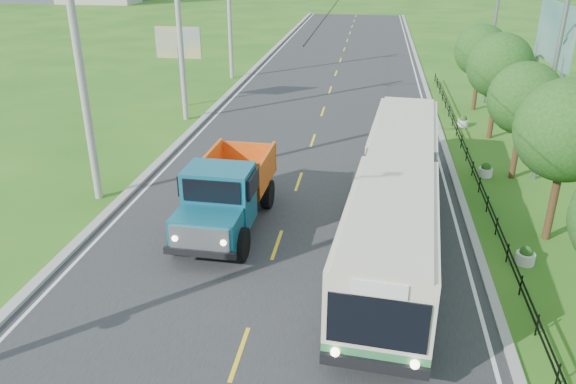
% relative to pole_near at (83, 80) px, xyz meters
% --- Properties ---
extents(ground, '(240.00, 240.00, 0.00)m').
position_rel_pole_near_xyz_m(ground, '(8.26, -9.00, -5.09)').
color(ground, '#245C15').
rests_on(ground, ground).
extents(road, '(14.00, 120.00, 0.02)m').
position_rel_pole_near_xyz_m(road, '(8.26, 11.00, -5.08)').
color(road, '#28282B').
rests_on(road, ground).
extents(curb_left, '(0.40, 120.00, 0.15)m').
position_rel_pole_near_xyz_m(curb_left, '(1.06, 11.00, -5.02)').
color(curb_left, '#9E9E99').
rests_on(curb_left, ground).
extents(curb_right, '(0.30, 120.00, 0.10)m').
position_rel_pole_near_xyz_m(curb_right, '(15.41, 11.00, -5.04)').
color(curb_right, '#9E9E99').
rests_on(curb_right, ground).
extents(edge_line_left, '(0.12, 120.00, 0.00)m').
position_rel_pole_near_xyz_m(edge_line_left, '(1.61, 11.00, -5.07)').
color(edge_line_left, silver).
rests_on(edge_line_left, road).
extents(edge_line_right, '(0.12, 120.00, 0.00)m').
position_rel_pole_near_xyz_m(edge_line_right, '(14.91, 11.00, -5.07)').
color(edge_line_right, silver).
rests_on(edge_line_right, road).
extents(centre_dash, '(0.12, 2.20, 0.00)m').
position_rel_pole_near_xyz_m(centre_dash, '(8.26, -9.00, -5.07)').
color(centre_dash, yellow).
rests_on(centre_dash, road).
extents(railing_right, '(0.04, 40.00, 0.60)m').
position_rel_pole_near_xyz_m(railing_right, '(16.26, 5.00, -4.79)').
color(railing_right, black).
rests_on(railing_right, ground).
extents(pole_near, '(3.51, 0.32, 10.00)m').
position_rel_pole_near_xyz_m(pole_near, '(0.00, 0.00, 0.00)').
color(pole_near, gray).
rests_on(pole_near, ground).
extents(pole_mid, '(3.51, 0.32, 10.00)m').
position_rel_pole_near_xyz_m(pole_mid, '(0.00, 12.00, 0.00)').
color(pole_mid, gray).
rests_on(pole_mid, ground).
extents(pole_far, '(3.51, 0.32, 10.00)m').
position_rel_pole_near_xyz_m(pole_far, '(0.00, 24.00, 0.00)').
color(pole_far, gray).
rests_on(pole_far, ground).
extents(tree_third, '(3.60, 3.62, 6.00)m').
position_rel_pole_near_xyz_m(tree_third, '(18.12, -0.86, -1.11)').
color(tree_third, '#382314').
rests_on(tree_third, ground).
extents(tree_fourth, '(3.24, 3.31, 5.40)m').
position_rel_pole_near_xyz_m(tree_fourth, '(18.12, 5.14, -1.51)').
color(tree_fourth, '#382314').
rests_on(tree_fourth, ground).
extents(tree_fifth, '(3.48, 3.52, 5.80)m').
position_rel_pole_near_xyz_m(tree_fifth, '(18.12, 11.14, -1.24)').
color(tree_fifth, '#382314').
rests_on(tree_fifth, ground).
extents(tree_back, '(3.30, 3.36, 5.50)m').
position_rel_pole_near_xyz_m(tree_back, '(18.12, 17.14, -1.44)').
color(tree_back, '#382314').
rests_on(tree_back, ground).
extents(streetlight_mid, '(3.02, 0.20, 9.07)m').
position_rel_pole_near_xyz_m(streetlight_mid, '(18.90, 5.00, -0.19)').
color(streetlight_mid, slate).
rests_on(streetlight_mid, ground).
extents(streetlight_far, '(3.02, 0.20, 9.07)m').
position_rel_pole_near_xyz_m(streetlight_far, '(18.90, 19.00, -0.19)').
color(streetlight_far, slate).
rests_on(streetlight_far, ground).
extents(planter_near, '(0.64, 0.64, 0.67)m').
position_rel_pole_near_xyz_m(planter_near, '(16.86, -3.00, -4.81)').
color(planter_near, silver).
rests_on(planter_near, ground).
extents(planter_mid, '(0.64, 0.64, 0.67)m').
position_rel_pole_near_xyz_m(planter_mid, '(16.86, 5.00, -4.81)').
color(planter_mid, silver).
rests_on(planter_mid, ground).
extents(planter_far, '(0.64, 0.64, 0.67)m').
position_rel_pole_near_xyz_m(planter_far, '(16.86, 13.00, -4.81)').
color(planter_far, silver).
rests_on(planter_far, ground).
extents(billboard_left, '(3.00, 0.20, 5.20)m').
position_rel_pole_near_xyz_m(billboard_left, '(-1.24, 15.00, -1.23)').
color(billboard_left, slate).
rests_on(billboard_left, ground).
extents(billboard_right, '(0.24, 6.00, 7.30)m').
position_rel_pole_near_xyz_m(billboard_right, '(20.56, 11.00, 0.25)').
color(billboard_right, slate).
rests_on(billboard_right, ground).
extents(bus, '(3.98, 16.51, 3.16)m').
position_rel_pole_near_xyz_m(bus, '(12.46, -1.63, -3.20)').
color(bus, '#307A44').
rests_on(bus, ground).
extents(dump_truck, '(2.79, 6.73, 2.79)m').
position_rel_pole_near_xyz_m(dump_truck, '(6.15, -1.84, -3.51)').
color(dump_truck, '#12586E').
rests_on(dump_truck, ground).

